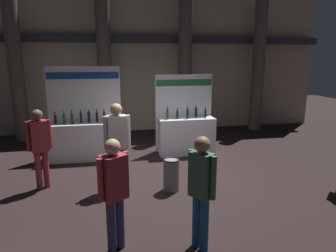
% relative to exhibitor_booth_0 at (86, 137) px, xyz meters
% --- Properties ---
extents(ground_plane, '(27.21, 27.21, 0.00)m').
position_rel_exhibitor_booth_0_xyz_m(ground_plane, '(1.94, -1.90, -0.62)').
color(ground_plane, black).
extents(hall_colonnade, '(13.61, 1.13, 6.06)m').
position_rel_exhibitor_booth_0_xyz_m(hall_colonnade, '(1.94, 3.05, 2.33)').
color(hall_colonnade, tan).
rests_on(hall_colonnade, ground_plane).
extents(exhibitor_booth_0, '(1.95, 0.66, 2.47)m').
position_rel_exhibitor_booth_0_xyz_m(exhibitor_booth_0, '(0.00, 0.00, 0.00)').
color(exhibitor_booth_0, white).
rests_on(exhibitor_booth_0, ground_plane).
extents(exhibitor_booth_1, '(1.67, 0.66, 2.24)m').
position_rel_exhibitor_booth_0_xyz_m(exhibitor_booth_1, '(2.80, -0.00, -0.02)').
color(exhibitor_booth_1, white).
rests_on(exhibitor_booth_1, ground_plane).
extents(trash_bin, '(0.34, 0.34, 0.69)m').
position_rel_exhibitor_booth_0_xyz_m(trash_bin, '(1.89, -2.44, -0.28)').
color(trash_bin, slate).
rests_on(trash_bin, ground_plane).
extents(visitor_2, '(0.34, 0.42, 1.68)m').
position_rel_exhibitor_booth_0_xyz_m(visitor_2, '(1.91, -4.45, 0.36)').
color(visitor_2, navy).
rests_on(visitor_2, ground_plane).
extents(visitor_4, '(0.43, 0.40, 1.66)m').
position_rel_exhibitor_booth_0_xyz_m(visitor_4, '(0.72, -4.26, 0.36)').
color(visitor_4, navy).
rests_on(visitor_4, ground_plane).
extents(visitor_5, '(0.47, 0.34, 1.69)m').
position_rel_exhibitor_booth_0_xyz_m(visitor_5, '(-0.76, -1.82, 0.38)').
color(visitor_5, maroon).
rests_on(visitor_5, ground_plane).
extents(visitor_6, '(0.55, 0.29, 1.82)m').
position_rel_exhibitor_booth_0_xyz_m(visitor_6, '(0.82, -2.15, 0.48)').
color(visitor_6, navy).
rests_on(visitor_6, ground_plane).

